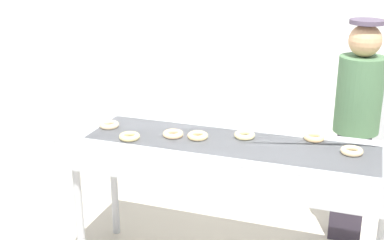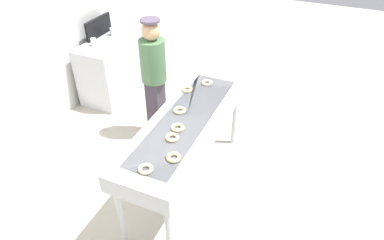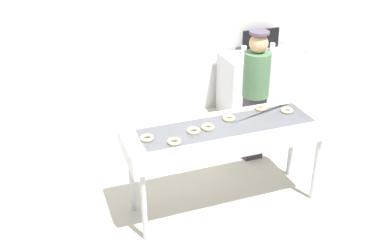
% 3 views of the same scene
% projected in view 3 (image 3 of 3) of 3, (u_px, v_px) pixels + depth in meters
% --- Properties ---
extents(ground_plane, '(16.00, 16.00, 0.00)m').
position_uv_depth(ground_plane, '(224.00, 203.00, 5.15)').
color(ground_plane, beige).
extents(back_wall, '(8.00, 0.12, 2.88)m').
position_uv_depth(back_wall, '(158.00, 23.00, 6.52)').
color(back_wall, white).
rests_on(back_wall, ground).
extents(fryer_conveyor, '(2.15, 0.67, 0.99)m').
position_uv_depth(fryer_conveyor, '(227.00, 134.00, 4.74)').
color(fryer_conveyor, '#B7BABF').
rests_on(fryer_conveyor, ground).
extents(plain_donut_0, '(0.15, 0.15, 0.03)m').
position_uv_depth(plain_donut_0, '(260.00, 108.00, 5.03)').
color(plain_donut_0, '#F2C482').
rests_on(plain_donut_0, fryer_conveyor).
extents(plain_donut_1, '(0.17, 0.17, 0.03)m').
position_uv_depth(plain_donut_1, '(147.00, 138.00, 4.43)').
color(plain_donut_1, beige).
rests_on(plain_donut_1, fryer_conveyor).
extents(plain_donut_2, '(0.19, 0.19, 0.03)m').
position_uv_depth(plain_donut_2, '(174.00, 141.00, 4.37)').
color(plain_donut_2, '#E8D086').
rests_on(plain_donut_2, fryer_conveyor).
extents(plain_donut_3, '(0.18, 0.18, 0.03)m').
position_uv_depth(plain_donut_3, '(229.00, 118.00, 4.80)').
color(plain_donut_3, beige).
rests_on(plain_donut_3, fryer_conveyor).
extents(plain_donut_4, '(0.15, 0.15, 0.03)m').
position_uv_depth(plain_donut_4, '(208.00, 127.00, 4.63)').
color(plain_donut_4, '#F8D38C').
rests_on(plain_donut_4, fryer_conveyor).
extents(plain_donut_5, '(0.16, 0.16, 0.03)m').
position_uv_depth(plain_donut_5, '(194.00, 131.00, 4.56)').
color(plain_donut_5, '#F7C990').
rests_on(plain_donut_5, fryer_conveyor).
extents(plain_donut_6, '(0.18, 0.18, 0.03)m').
position_uv_depth(plain_donut_6, '(287.00, 110.00, 4.97)').
color(plain_donut_6, beige).
rests_on(plain_donut_6, fryer_conveyor).
extents(worker_baker, '(0.32, 0.32, 1.69)m').
position_uv_depth(worker_baker, '(256.00, 90.00, 5.60)').
color(worker_baker, '#38303D').
rests_on(worker_baker, ground).
extents(prep_counter, '(1.40, 0.61, 0.95)m').
position_uv_depth(prep_counter, '(266.00, 83.00, 7.07)').
color(prep_counter, '#B7BABF').
rests_on(prep_counter, ground).
extents(paper_cup_0, '(0.08, 0.08, 0.12)m').
position_uv_depth(paper_cup_0, '(272.00, 47.00, 6.93)').
color(paper_cup_0, white).
rests_on(paper_cup_0, prep_counter).
extents(paper_cup_1, '(0.08, 0.08, 0.12)m').
position_uv_depth(paper_cup_1, '(244.00, 50.00, 6.80)').
color(paper_cup_1, white).
rests_on(paper_cup_1, prep_counter).
extents(paper_cup_2, '(0.08, 0.08, 0.12)m').
position_uv_depth(paper_cup_2, '(309.00, 49.00, 6.84)').
color(paper_cup_2, white).
rests_on(paper_cup_2, prep_counter).
extents(menu_display, '(0.60, 0.04, 0.30)m').
position_uv_depth(menu_display, '(261.00, 39.00, 6.99)').
color(menu_display, black).
rests_on(menu_display, prep_counter).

